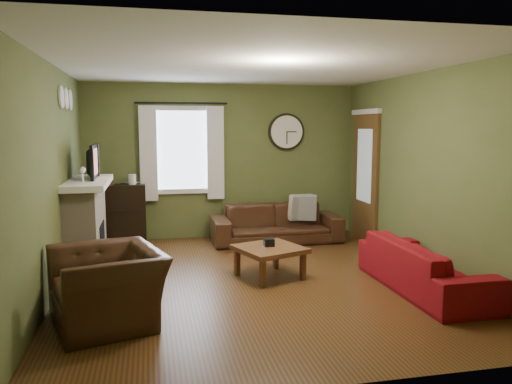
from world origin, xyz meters
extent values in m
cube|color=#472A13|center=(0.00, 0.00, 0.00)|extent=(4.60, 5.20, 0.00)
cube|color=white|center=(0.00, 0.00, 2.60)|extent=(4.60, 5.20, 0.00)
cube|color=#525D2E|center=(-2.30, 0.00, 1.30)|extent=(0.00, 5.20, 2.60)
cube|color=#525D2E|center=(2.30, 0.00, 1.30)|extent=(0.00, 5.20, 2.60)
cube|color=#525D2E|center=(0.00, 2.60, 1.30)|extent=(4.60, 0.00, 2.60)
cube|color=#525D2E|center=(0.00, -2.60, 1.30)|extent=(4.60, 0.00, 2.60)
cube|color=tan|center=(-2.10, 1.15, 0.55)|extent=(0.40, 1.40, 1.10)
cube|color=black|center=(-1.91, 1.15, 0.30)|extent=(0.04, 0.60, 0.55)
cube|color=white|center=(-2.07, 1.15, 1.14)|extent=(0.58, 1.60, 0.08)
imported|color=black|center=(-2.05, 1.30, 1.35)|extent=(0.08, 0.60, 0.35)
cube|color=#994C3F|center=(-1.97, 1.30, 1.41)|extent=(0.02, 0.62, 0.36)
cylinder|color=white|center=(-2.28, 0.80, 2.25)|extent=(0.28, 0.28, 0.03)
cylinder|color=white|center=(-2.28, 1.15, 2.25)|extent=(0.28, 0.28, 0.03)
cylinder|color=white|center=(-2.28, 1.50, 2.25)|extent=(0.28, 0.28, 0.03)
cylinder|color=black|center=(-0.70, 2.48, 2.27)|extent=(0.03, 0.03, 1.50)
cube|color=white|center=(-1.25, 2.48, 1.45)|extent=(0.28, 0.04, 1.55)
cube|color=white|center=(-0.15, 2.48, 1.45)|extent=(0.28, 0.04, 1.55)
cube|color=brown|center=(2.27, 1.85, 1.05)|extent=(0.05, 0.90, 2.10)
imported|color=brown|center=(-1.60, 2.49, 0.96)|extent=(0.30, 0.30, 0.02)
imported|color=#331C11|center=(0.78, 1.98, 0.31)|extent=(2.11, 0.82, 0.62)
cube|color=gray|center=(1.23, 2.07, 0.55)|extent=(0.43, 0.21, 0.42)
cube|color=gray|center=(1.26, 2.02, 0.55)|extent=(0.44, 0.25, 0.42)
imported|color=maroon|center=(1.84, -0.76, 0.29)|extent=(0.77, 1.97, 0.58)
imported|color=#331C11|center=(-1.66, -1.00, 0.36)|extent=(1.24, 1.33, 0.71)
cube|color=black|center=(0.21, 0.12, 0.40)|extent=(0.12, 0.12, 0.09)
camera|label=1|loc=(-1.23, -5.83, 1.88)|focal=35.00mm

